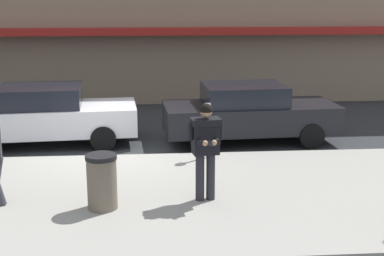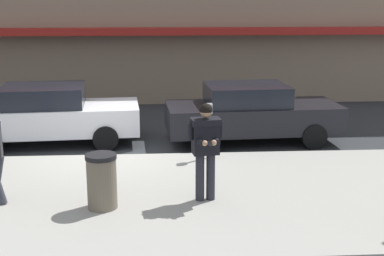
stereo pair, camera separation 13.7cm
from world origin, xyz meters
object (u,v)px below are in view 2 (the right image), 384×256
(parked_sedan_mid, at_px, (50,114))
(parked_sedan_far, at_px, (251,113))
(trash_bin, at_px, (102,181))
(man_texting_on_phone, at_px, (206,141))
(parking_meter, at_px, (210,123))

(parked_sedan_mid, height_order, parked_sedan_far, same)
(trash_bin, bearing_deg, parked_sedan_far, 53.75)
(man_texting_on_phone, height_order, trash_bin, man_texting_on_phone)
(parked_sedan_mid, distance_m, parking_meter, 4.45)
(parked_sedan_far, xyz_separation_m, parking_meter, (-1.28, -1.82, 0.18))
(man_texting_on_phone, distance_m, trash_bin, 1.95)
(parked_sedan_mid, distance_m, parked_sedan_far, 5.26)
(parking_meter, distance_m, trash_bin, 3.61)
(parked_sedan_mid, xyz_separation_m, parking_meter, (3.98, -1.97, 0.18))
(man_texting_on_phone, bearing_deg, trash_bin, -172.34)
(parked_sedan_far, xyz_separation_m, trash_bin, (-3.44, -4.69, -0.16))
(parked_sedan_mid, xyz_separation_m, trash_bin, (1.82, -4.84, -0.16))
(parked_sedan_mid, bearing_deg, man_texting_on_phone, -51.49)
(parked_sedan_far, distance_m, man_texting_on_phone, 4.75)
(parking_meter, bearing_deg, parked_sedan_mid, 153.63)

